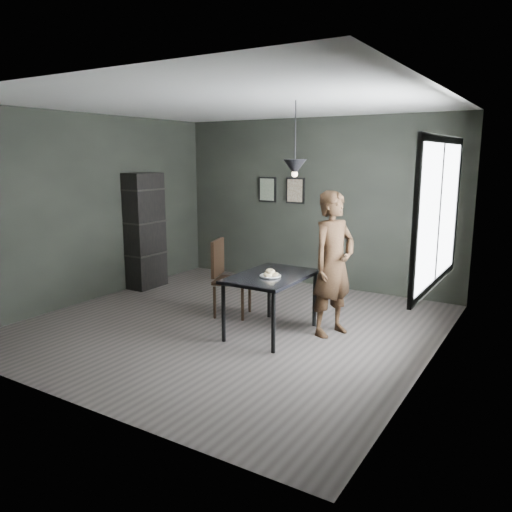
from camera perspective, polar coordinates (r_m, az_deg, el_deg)
The scene contains 13 objects.
ground at distance 6.62m, azimuth -2.83°, elevation -7.84°, with size 5.00×5.00×0.00m, color #34302D.
back_wall at distance 8.47m, azimuth 6.70°, elevation 6.02°, with size 5.00×0.10×2.80m, color black.
ceiling at distance 6.29m, azimuth -3.09°, elevation 17.03°, with size 5.00×5.00×0.02m.
window_assembly at distance 5.49m, azimuth 20.18°, elevation 4.64°, with size 0.04×1.96×1.56m.
cafe_table at distance 6.12m, azimuth 1.75°, elevation -2.88°, with size 0.80×1.20×0.75m.
white_plate at distance 6.00m, azimuth 1.64°, elevation -2.35°, with size 0.23×0.23×0.01m, color white.
donut_pile at distance 5.99m, azimuth 1.64°, elevation -2.01°, with size 0.19×0.19×0.09m.
woman at distance 6.14m, azimuth 8.81°, elevation -0.91°, with size 0.65×0.43×1.77m, color black.
wood_chair at distance 6.88m, azimuth -3.49°, elevation -1.90°, with size 0.58×0.58×1.06m.
shelf_unit at distance 8.50m, azimuth -12.56°, elevation 2.81°, with size 0.36×0.64×1.91m, color black.
pendant_lamp at distance 5.91m, azimuth 4.46°, elevation 10.11°, with size 0.28×0.28×0.86m.
framed_print_left at distance 8.84m, azimuth 1.30°, elevation 7.61°, with size 0.34×0.04×0.44m.
framed_print_right at distance 8.58m, azimuth 4.51°, elevation 7.46°, with size 0.34×0.04×0.44m.
Camera 1 is at (3.54, -5.15, 2.17)m, focal length 35.00 mm.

